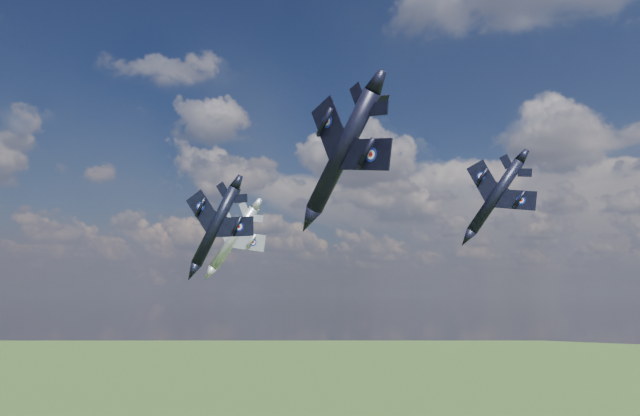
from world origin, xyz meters
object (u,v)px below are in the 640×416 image
Objects in this scene: jet_right_navy at (342,152)px; jet_left_silver at (234,238)px; jet_lead_navy at (216,226)px; jet_high_navy at (495,196)px.

jet_right_navy reaches higher than jet_left_silver.
jet_lead_navy is 0.88× the size of jet_high_navy.
jet_high_navy is at bearing 95.64° from jet_right_navy.
jet_right_navy reaches higher than jet_high_navy.
jet_high_navy is 38.36m from jet_left_silver.
jet_right_navy reaches higher than jet_lead_navy.
jet_lead_navy is 0.86× the size of jet_left_silver.
jet_high_navy reaches higher than jet_lead_navy.
jet_right_navy is 1.09× the size of jet_left_silver.
jet_right_navy is 1.11× the size of jet_high_navy.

